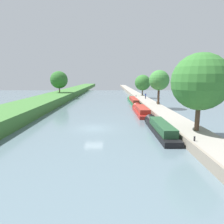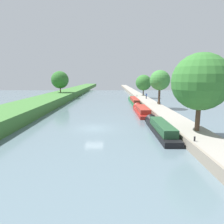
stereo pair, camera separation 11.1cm
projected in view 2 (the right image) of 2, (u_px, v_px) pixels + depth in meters
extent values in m
plane|color=slate|center=(93.00, 128.00, 26.91)|extent=(160.00, 160.00, 0.00)
cube|color=gray|center=(179.00, 125.00, 26.85)|extent=(3.59, 260.00, 0.97)
cube|color=gray|center=(165.00, 125.00, 26.85)|extent=(0.25, 260.00, 1.02)
cube|color=black|center=(160.00, 131.00, 24.32)|extent=(1.91, 10.75, 0.61)
cube|color=#234C2D|center=(162.00, 126.00, 23.66)|extent=(1.57, 7.53, 0.89)
cone|color=black|center=(151.00, 121.00, 30.18)|extent=(1.81, 1.15, 1.81)
cube|color=maroon|center=(142.00, 112.00, 37.28)|extent=(2.20, 10.83, 0.59)
cube|color=maroon|center=(142.00, 109.00, 36.62)|extent=(1.80, 7.58, 0.86)
cone|color=maroon|center=(137.00, 108.00, 43.26)|extent=(2.09, 1.32, 2.09)
cube|color=#1E6033|center=(134.00, 102.00, 53.08)|extent=(1.81, 15.87, 0.66)
cube|color=maroon|center=(134.00, 100.00, 52.17)|extent=(1.48, 11.11, 0.79)
cone|color=#1E6033|center=(131.00, 99.00, 61.43)|extent=(1.72, 1.09, 1.72)
cylinder|color=#4C3828|center=(197.00, 114.00, 21.81)|extent=(0.51, 0.51, 3.74)
sphere|color=#33702D|center=(200.00, 82.00, 21.19)|extent=(6.20, 6.20, 6.20)
cylinder|color=#4C3828|center=(159.00, 95.00, 43.28)|extent=(0.47, 0.47, 4.09)
sphere|color=#3D7F38|center=(159.00, 80.00, 42.72)|extent=(4.38, 4.38, 4.38)
cylinder|color=#4C3828|center=(143.00, 91.00, 65.50)|extent=(0.37, 0.37, 2.76)
sphere|color=#33702D|center=(143.00, 83.00, 65.01)|extent=(5.19, 5.19, 5.19)
cylinder|color=brown|center=(60.00, 89.00, 63.91)|extent=(0.34, 0.34, 2.60)
sphere|color=#2D6628|center=(59.00, 80.00, 63.42)|extent=(5.58, 5.58, 5.58)
cylinder|color=#282D42|center=(146.00, 97.00, 54.88)|extent=(0.26, 0.26, 0.82)
cylinder|color=#28428E|center=(146.00, 95.00, 54.76)|extent=(0.34, 0.34, 0.62)
sphere|color=tan|center=(146.00, 93.00, 54.68)|extent=(0.22, 0.22, 0.22)
cylinder|color=black|center=(194.00, 139.00, 18.40)|extent=(0.16, 0.16, 0.45)
cylinder|color=black|center=(136.00, 96.00, 60.99)|extent=(0.16, 0.16, 0.45)
cube|color=#333338|center=(159.00, 103.00, 43.76)|extent=(0.40, 0.08, 0.41)
cube|color=#333338|center=(158.00, 103.00, 44.95)|extent=(0.40, 0.08, 0.41)
cube|color=#38383D|center=(158.00, 102.00, 44.31)|extent=(0.44, 1.50, 0.06)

